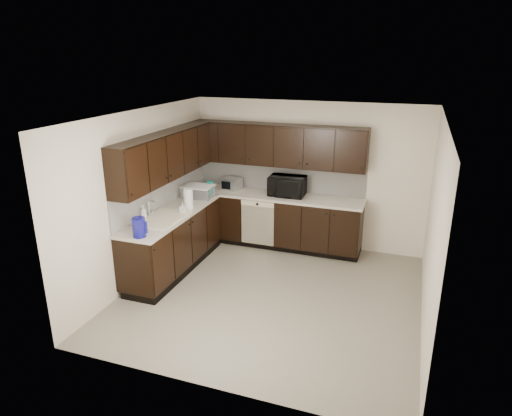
# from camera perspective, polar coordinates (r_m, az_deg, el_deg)

# --- Properties ---
(floor) EXTENTS (4.00, 4.00, 0.00)m
(floor) POSITION_cam_1_polar(r_m,az_deg,el_deg) (6.55, 1.95, -10.81)
(floor) COLOR gray
(floor) RESTS_ON ground
(ceiling) EXTENTS (4.00, 4.00, 0.00)m
(ceiling) POSITION_cam_1_polar(r_m,az_deg,el_deg) (5.74, 2.23, 11.44)
(ceiling) COLOR white
(ceiling) RESTS_ON wall_back
(wall_back) EXTENTS (4.00, 0.02, 2.50)m
(wall_back) POSITION_cam_1_polar(r_m,az_deg,el_deg) (7.88, 6.46, 4.10)
(wall_back) COLOR beige
(wall_back) RESTS_ON floor
(wall_left) EXTENTS (0.02, 4.00, 2.50)m
(wall_left) POSITION_cam_1_polar(r_m,az_deg,el_deg) (6.86, -14.06, 1.42)
(wall_left) COLOR beige
(wall_left) RESTS_ON floor
(wall_right) EXTENTS (0.02, 4.00, 2.50)m
(wall_right) POSITION_cam_1_polar(r_m,az_deg,el_deg) (5.80, 21.31, -2.56)
(wall_right) COLOR beige
(wall_right) RESTS_ON floor
(wall_front) EXTENTS (4.00, 0.02, 2.50)m
(wall_front) POSITION_cam_1_polar(r_m,az_deg,el_deg) (4.31, -6.01, -8.71)
(wall_front) COLOR beige
(wall_front) RESTS_ON floor
(lower_cabinets) EXTENTS (3.00, 2.80, 0.90)m
(lower_cabinets) POSITION_cam_1_polar(r_m,az_deg,el_deg) (7.62, -2.72, -2.94)
(lower_cabinets) COLOR black
(lower_cabinets) RESTS_ON floor
(countertop) EXTENTS (3.03, 2.83, 0.04)m
(countertop) POSITION_cam_1_polar(r_m,az_deg,el_deg) (7.45, -2.80, 0.68)
(countertop) COLOR beige
(countertop) RESTS_ON lower_cabinets
(backsplash) EXTENTS (3.00, 2.80, 0.48)m
(backsplash) POSITION_cam_1_polar(r_m,az_deg,el_deg) (7.64, -3.70, 3.16)
(backsplash) COLOR silver
(backsplash) RESTS_ON countertop
(upper_cabinets) EXTENTS (3.00, 2.80, 0.70)m
(upper_cabinets) POSITION_cam_1_polar(r_m,az_deg,el_deg) (7.35, -3.31, 7.28)
(upper_cabinets) COLOR black
(upper_cabinets) RESTS_ON wall_back
(dishwasher) EXTENTS (0.58, 0.04, 0.78)m
(dishwasher) POSITION_cam_1_polar(r_m,az_deg,el_deg) (7.73, 0.20, -1.53)
(dishwasher) COLOR beige
(dishwasher) RESTS_ON lower_cabinets
(sink) EXTENTS (0.54, 0.82, 0.42)m
(sink) POSITION_cam_1_polar(r_m,az_deg,el_deg) (6.81, -11.62, -1.83)
(sink) COLOR beige
(sink) RESTS_ON countertop
(microwave) EXTENTS (0.61, 0.42, 0.33)m
(microwave) POSITION_cam_1_polar(r_m,az_deg,el_deg) (7.72, 3.90, 2.76)
(microwave) COLOR black
(microwave) RESTS_ON countertop
(soap_bottle_a) EXTENTS (0.08, 0.09, 0.17)m
(soap_bottle_a) POSITION_cam_1_polar(r_m,az_deg,el_deg) (6.94, -9.14, -0.01)
(soap_bottle_a) COLOR gray
(soap_bottle_a) RESTS_ON countertop
(soap_bottle_b) EXTENTS (0.10, 0.10, 0.24)m
(soap_bottle_b) POSITION_cam_1_polar(r_m,az_deg,el_deg) (6.72, -13.87, -0.64)
(soap_bottle_b) COLOR gray
(soap_bottle_b) RESTS_ON countertop
(toaster_oven) EXTENTS (0.38, 0.31, 0.21)m
(toaster_oven) POSITION_cam_1_polar(r_m,az_deg,el_deg) (8.08, -3.10, 3.04)
(toaster_oven) COLOR silver
(toaster_oven) RESTS_ON countertop
(storage_bin) EXTENTS (0.52, 0.40, 0.19)m
(storage_bin) POSITION_cam_1_polar(r_m,az_deg,el_deg) (7.70, -7.25, 2.06)
(storage_bin) COLOR silver
(storage_bin) RESTS_ON countertop
(blue_pitcher) EXTENTS (0.20, 0.20, 0.26)m
(blue_pitcher) POSITION_cam_1_polar(r_m,az_deg,el_deg) (6.17, -14.42, -2.36)
(blue_pitcher) COLOR #0F0F8C
(blue_pitcher) RESTS_ON countertop
(teal_tumbler) EXTENTS (0.12, 0.12, 0.23)m
(teal_tumbler) POSITION_cam_1_polar(r_m,az_deg,el_deg) (7.82, -5.74, 2.54)
(teal_tumbler) COLOR #0B7B6F
(teal_tumbler) RESTS_ON countertop
(paper_towel_roll) EXTENTS (0.17, 0.17, 0.32)m
(paper_towel_roll) POSITION_cam_1_polar(r_m,az_deg,el_deg) (7.12, -8.45, 1.14)
(paper_towel_roll) COLOR white
(paper_towel_roll) RESTS_ON countertop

